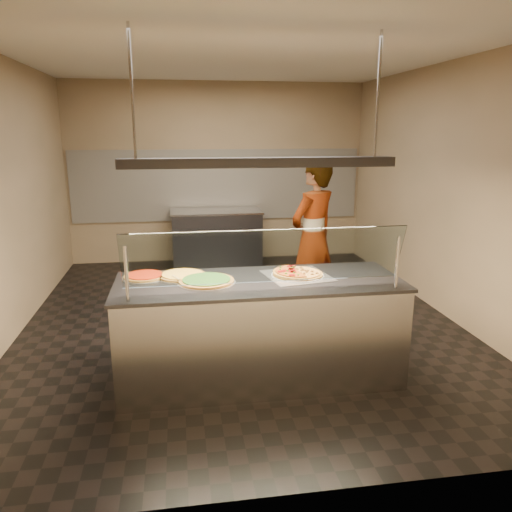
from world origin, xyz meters
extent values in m
cube|color=black|center=(0.00, 0.00, -0.01)|extent=(5.00, 6.00, 0.02)
cube|color=silver|center=(0.00, 0.00, 3.01)|extent=(5.00, 6.00, 0.02)
cube|color=tan|center=(0.00, 3.01, 1.50)|extent=(5.00, 0.02, 3.00)
cube|color=tan|center=(0.00, -3.01, 1.50)|extent=(5.00, 0.02, 3.00)
cube|color=tan|center=(-2.51, 0.00, 1.50)|extent=(0.02, 6.00, 3.00)
cube|color=tan|center=(2.51, 0.00, 1.50)|extent=(0.02, 6.00, 3.00)
cube|color=silver|center=(0.00, 2.98, 1.30)|extent=(4.90, 0.02, 1.20)
cube|color=#B7B7BC|center=(-0.01, -1.45, 0.45)|extent=(2.47, 0.90, 0.90)
cube|color=#37373C|center=(-0.01, -1.45, 0.92)|extent=(2.51, 0.94, 0.03)
cylinder|color=#B7B7BC|center=(-1.10, -1.85, 1.15)|extent=(0.03, 0.03, 0.44)
cylinder|color=#B7B7BC|center=(1.08, -1.85, 1.15)|extent=(0.03, 0.03, 0.44)
cube|color=white|center=(-0.01, -1.79, 1.23)|extent=(2.27, 0.18, 0.47)
cube|color=silver|center=(0.35, -1.37, 0.93)|extent=(0.63, 0.63, 0.01)
cylinder|color=silver|center=(0.35, -1.37, 0.94)|extent=(0.48, 0.48, 0.01)
cylinder|color=#680A06|center=(0.34, -1.23, 0.99)|extent=(0.06, 0.06, 0.01)
cylinder|color=#680A06|center=(0.31, -1.23, 0.99)|extent=(0.06, 0.06, 0.01)
cylinder|color=#680A06|center=(0.31, -1.31, 0.99)|extent=(0.06, 0.06, 0.01)
cylinder|color=#680A06|center=(0.30, -1.33, 0.99)|extent=(0.06, 0.06, 0.01)
cylinder|color=#680A06|center=(0.31, -1.35, 0.99)|extent=(0.06, 0.06, 0.01)
cylinder|color=#680A06|center=(0.24, -1.36, 0.99)|extent=(0.06, 0.06, 0.01)
cylinder|color=#680A06|center=(0.19, -1.39, 0.99)|extent=(0.06, 0.06, 0.01)
cylinder|color=#680A06|center=(0.29, -1.40, 0.99)|extent=(0.06, 0.06, 0.01)
cylinder|color=#680A06|center=(0.30, -1.42, 0.99)|extent=(0.06, 0.06, 0.01)
cylinder|color=#680A06|center=(0.27, -1.52, 0.99)|extent=(0.06, 0.06, 0.01)
cube|color=#19590F|center=(0.35, -1.26, 0.99)|extent=(0.02, 0.02, 0.01)
cube|color=#19590F|center=(0.32, -1.29, 0.99)|extent=(0.02, 0.02, 0.01)
cube|color=#19590F|center=(0.22, -1.26, 0.99)|extent=(0.02, 0.02, 0.01)
cube|color=#19590F|center=(0.20, -1.32, 0.99)|extent=(0.02, 0.02, 0.01)
cube|color=#19590F|center=(0.26, -1.38, 0.99)|extent=(0.02, 0.02, 0.01)
cube|color=#19590F|center=(0.23, -1.46, 0.99)|extent=(0.02, 0.02, 0.01)
cube|color=#19590F|center=(0.30, -1.45, 0.99)|extent=(0.02, 0.02, 0.01)
cube|color=#19590F|center=(0.32, -1.52, 0.99)|extent=(0.02, 0.02, 0.01)
sphere|color=#513014|center=(0.37, -1.42, 0.97)|extent=(0.03, 0.03, 0.03)
sphere|color=#513014|center=(0.40, -1.44, 0.97)|extent=(0.03, 0.03, 0.03)
sphere|color=#513014|center=(0.46, -1.47, 0.97)|extent=(0.03, 0.03, 0.03)
sphere|color=#513014|center=(0.51, -1.44, 0.97)|extent=(0.03, 0.03, 0.03)
sphere|color=#513014|center=(0.43, -1.38, 0.97)|extent=(0.03, 0.03, 0.03)
sphere|color=#513014|center=(0.48, -1.38, 0.97)|extent=(0.03, 0.03, 0.03)
sphere|color=#513014|center=(0.45, -1.35, 0.97)|extent=(0.03, 0.03, 0.03)
sphere|color=#513014|center=(0.43, -1.33, 0.97)|extent=(0.03, 0.03, 0.03)
sphere|color=#513014|center=(0.40, -1.33, 0.97)|extent=(0.03, 0.03, 0.03)
sphere|color=#513014|center=(0.41, -1.28, 0.97)|extent=(0.03, 0.03, 0.03)
sphere|color=#513014|center=(0.42, -1.23, 0.97)|extent=(0.03, 0.03, 0.03)
sphere|color=#513014|center=(0.37, -1.28, 0.97)|extent=(0.03, 0.03, 0.03)
cylinder|color=silver|center=(-0.47, -1.44, 0.93)|extent=(0.51, 0.51, 0.01)
cylinder|color=brown|center=(-0.47, -1.44, 0.95)|extent=(0.48, 0.48, 0.02)
cylinder|color=black|center=(-0.47, -1.44, 0.96)|extent=(0.41, 0.41, 0.01)
cylinder|color=silver|center=(-0.68, -1.23, 0.93)|extent=(0.45, 0.45, 0.01)
cylinder|color=brown|center=(-0.68, -1.23, 0.94)|extent=(0.42, 0.42, 0.02)
cylinder|color=gold|center=(-0.68, -1.23, 0.96)|extent=(0.37, 0.37, 0.01)
cylinder|color=silver|center=(-1.01, -1.20, 0.93)|extent=(0.39, 0.39, 0.01)
cylinder|color=brown|center=(-1.01, -1.20, 0.94)|extent=(0.36, 0.36, 0.02)
cylinder|color=#7C0E03|center=(-1.01, -1.20, 0.96)|extent=(0.32, 0.32, 0.01)
cube|color=#B7B7BC|center=(-0.60, -1.43, 0.96)|extent=(0.16, 0.15, 0.00)
cylinder|color=tan|center=(-0.73, -1.36, 0.96)|extent=(0.08, 0.14, 0.02)
cube|color=#37373C|center=(-0.08, 2.55, 0.45)|extent=(1.45, 0.70, 0.90)
cube|color=#B7B7BC|center=(-0.08, 2.55, 0.92)|extent=(1.49, 0.74, 0.03)
imported|color=#3F3944|center=(0.91, 0.13, 0.95)|extent=(0.83, 0.77, 1.89)
cube|color=#37373C|center=(-0.01, -1.45, 1.95)|extent=(2.30, 0.18, 0.08)
cylinder|color=#B7B7BC|center=(-1.01, -1.45, 2.50)|extent=(0.02, 0.02, 1.01)
cylinder|color=#B7B7BC|center=(0.99, -1.45, 2.50)|extent=(0.02, 0.02, 1.01)
camera|label=1|loc=(-0.69, -5.59, 2.21)|focal=35.00mm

